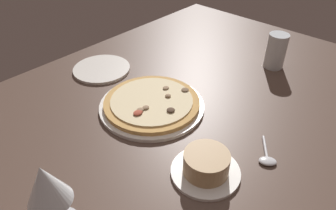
% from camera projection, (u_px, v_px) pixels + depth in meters
% --- Properties ---
extents(dining_table, '(1.50, 1.10, 0.04)m').
position_uv_depth(dining_table, '(185.00, 127.00, 0.84)').
color(dining_table, brown).
rests_on(dining_table, ground).
extents(pizza_main, '(0.29, 0.29, 0.03)m').
position_uv_depth(pizza_main, '(152.00, 104.00, 0.87)').
color(pizza_main, white).
rests_on(pizza_main, dining_table).
extents(ramekin_on_saucer, '(0.15, 0.15, 0.06)m').
position_uv_depth(ramekin_on_saucer, '(206.00, 165.00, 0.67)').
color(ramekin_on_saucer, white).
rests_on(ramekin_on_saucer, dining_table).
extents(wine_glass_far, '(0.08, 0.08, 0.16)m').
position_uv_depth(wine_glass_far, '(46.00, 187.00, 0.52)').
color(wine_glass_far, silver).
rests_on(wine_glass_far, dining_table).
extents(water_glass, '(0.06, 0.06, 0.12)m').
position_uv_depth(water_glass, '(276.00, 53.00, 1.03)').
color(water_glass, silver).
rests_on(water_glass, dining_table).
extents(side_plate, '(0.19, 0.19, 0.01)m').
position_uv_depth(side_plate, '(102.00, 69.00, 1.03)').
color(side_plate, silver).
rests_on(side_plate, dining_table).
extents(spoon, '(0.09, 0.08, 0.01)m').
position_uv_depth(spoon, '(267.00, 158.00, 0.71)').
color(spoon, silver).
rests_on(spoon, dining_table).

